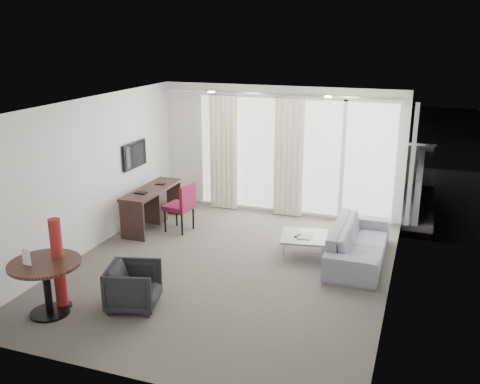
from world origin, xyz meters
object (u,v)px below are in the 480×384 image
(coffee_table, at_px, (304,245))
(desk, at_px, (153,208))
(round_table, at_px, (47,288))
(sofa, at_px, (359,243))
(rattan_chair_a, at_px, (347,187))
(desk_chair, at_px, (179,207))
(tub_armchair, at_px, (134,286))
(red_lamp, at_px, (58,264))
(rattan_chair_b, at_px, (388,180))

(coffee_table, bearing_deg, desk, 173.32)
(round_table, xyz_separation_m, sofa, (3.67, 3.14, -0.07))
(coffee_table, relative_size, rattan_chair_a, 0.97)
(desk_chair, xyz_separation_m, tub_armchair, (0.69, -2.86, -0.15))
(red_lamp, bearing_deg, round_table, -100.10)
(round_table, bearing_deg, sofa, 40.53)
(desk, height_order, rattan_chair_b, rattan_chair_b)
(sofa, bearing_deg, red_lamp, 128.79)
(round_table, relative_size, rattan_chair_b, 1.15)
(round_table, height_order, coffee_table, round_table)
(red_lamp, bearing_deg, desk_chair, 85.48)
(desk_chair, distance_m, sofa, 3.39)
(desk_chair, xyz_separation_m, coffee_table, (2.49, -0.33, -0.29))
(coffee_table, bearing_deg, sofa, 4.23)
(coffee_table, bearing_deg, rattan_chair_a, 84.85)
(round_table, xyz_separation_m, red_lamp, (0.04, 0.22, 0.26))
(desk_chair, height_order, rattan_chair_b, desk_chair)
(round_table, bearing_deg, rattan_chair_a, 63.24)
(coffee_table, height_order, rattan_chair_b, rattan_chair_b)
(tub_armchair, height_order, sofa, same)
(tub_armchair, bearing_deg, desk_chair, -1.42)
(coffee_table, bearing_deg, round_table, -132.11)
(red_lamp, xyz_separation_m, sofa, (3.63, 2.92, -0.33))
(desk_chair, bearing_deg, rattan_chair_a, 52.27)
(sofa, relative_size, rattan_chair_b, 2.60)
(coffee_table, distance_m, rattan_chair_b, 3.94)
(desk, distance_m, desk_chair, 0.59)
(desk_chair, distance_m, tub_armchair, 2.94)
(desk_chair, relative_size, coffee_table, 1.22)
(red_lamp, xyz_separation_m, coffee_table, (2.74, 2.85, -0.47))
(desk, bearing_deg, desk_chair, -3.32)
(tub_armchair, height_order, rattan_chair_a, rattan_chair_a)
(desk_chair, height_order, tub_armchair, desk_chair)
(coffee_table, xyz_separation_m, sofa, (0.89, 0.07, 0.14))
(tub_armchair, distance_m, rattan_chair_a, 5.87)
(round_table, distance_m, rattan_chair_b, 7.85)
(desk, bearing_deg, coffee_table, -6.68)
(sofa, bearing_deg, tub_armchair, 134.04)
(sofa, bearing_deg, desk, 85.77)
(coffee_table, height_order, sofa, sofa)
(round_table, height_order, tub_armchair, round_table)
(round_table, height_order, sofa, round_table)
(coffee_table, distance_m, rattan_chair_a, 2.98)
(round_table, relative_size, tub_armchair, 1.38)
(sofa, xyz_separation_m, rattan_chair_b, (0.14, 3.72, 0.10))
(red_lamp, bearing_deg, rattan_chair_a, 62.68)
(desk_chair, distance_m, coffee_table, 2.52)
(desk, distance_m, round_table, 3.44)
(red_lamp, bearing_deg, sofa, 38.79)
(desk, relative_size, rattan_chair_a, 2.06)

